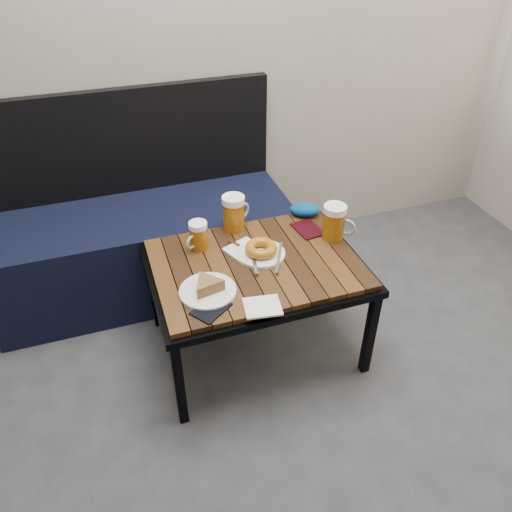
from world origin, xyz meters
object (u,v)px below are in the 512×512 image
object	(u,v)px
passport_navy	(211,309)
bench	(143,241)
beer_mug_left	(198,236)
beer_mug_centre	(234,212)
passport_burgundy	(308,229)
knit_pouch	(305,210)
cafe_table	(256,270)
plate_bagel	(261,251)
beer_mug_right	(335,222)
plate_pie	(208,288)

from	to	relation	value
passport_navy	bench	bearing A→B (deg)	155.28
bench	beer_mug_left	bearing A→B (deg)	-65.45
beer_mug_left	beer_mug_centre	world-z (taller)	beer_mug_centre
passport_burgundy	knit_pouch	distance (m)	0.12
cafe_table	plate_bagel	world-z (taller)	plate_bagel
passport_navy	knit_pouch	xyz separation A→B (m)	(0.56, 0.47, 0.03)
cafe_table	passport_burgundy	size ratio (longest dim) A/B	6.03
beer_mug_left	passport_navy	size ratio (longest dim) A/B	0.92
beer_mug_right	plate_bagel	world-z (taller)	beer_mug_right
plate_bagel	passport_burgundy	bearing A→B (deg)	23.50
beer_mug_left	passport_burgundy	size ratio (longest dim) A/B	0.86
passport_navy	passport_burgundy	size ratio (longest dim) A/B	0.93
cafe_table	beer_mug_left	distance (m)	0.27
beer_mug_right	plate_pie	xyz separation A→B (m)	(-0.59, -0.18, -0.05)
passport_navy	passport_burgundy	world-z (taller)	same
beer_mug_right	beer_mug_left	bearing A→B (deg)	-153.10
beer_mug_centre	passport_burgundy	size ratio (longest dim) A/B	1.11
beer_mug_left	bench	bearing A→B (deg)	-98.63
beer_mug_left	passport_burgundy	xyz separation A→B (m)	(0.47, -0.02, -0.06)
plate_pie	plate_bagel	xyz separation A→B (m)	(0.26, 0.16, -0.00)
cafe_table	beer_mug_centre	world-z (taller)	beer_mug_centre
beer_mug_centre	knit_pouch	bearing A→B (deg)	-28.77
beer_mug_centre	passport_navy	xyz separation A→B (m)	(-0.23, -0.47, -0.07)
cafe_table	beer_mug_centre	size ratio (longest dim) A/B	5.44
bench	beer_mug_left	distance (m)	0.53
beer_mug_centre	passport_navy	bearing A→B (deg)	-144.32
cafe_table	beer_mug_right	world-z (taller)	beer_mug_right
bench	beer_mug_left	world-z (taller)	bench
beer_mug_left	knit_pouch	bearing A→B (deg)	157.35
passport_burgundy	passport_navy	bearing A→B (deg)	-152.93
beer_mug_left	plate_bagel	size ratio (longest dim) A/B	0.49
passport_navy	knit_pouch	distance (m)	0.73
beer_mug_left	beer_mug_centre	distance (m)	0.21
cafe_table	beer_mug_left	world-z (taller)	beer_mug_left
beer_mug_left	plate_pie	size ratio (longest dim) A/B	0.57
bench	passport_navy	xyz separation A→B (m)	(0.14, -0.80, 0.20)
bench	passport_burgundy	size ratio (longest dim) A/B	10.04
beer_mug_left	passport_navy	world-z (taller)	beer_mug_left
passport_burgundy	knit_pouch	bearing A→B (deg)	66.51
passport_navy	passport_burgundy	xyz separation A→B (m)	(0.52, 0.36, 0.00)
plate_bagel	passport_navy	bearing A→B (deg)	-137.69
bench	beer_mug_centre	xyz separation A→B (m)	(0.37, -0.33, 0.28)
bench	beer_mug_centre	size ratio (longest dim) A/B	9.06
bench	cafe_table	bearing A→B (deg)	-56.94
knit_pouch	plate_bagel	bearing A→B (deg)	-141.75
cafe_table	plate_bagel	distance (m)	0.08
cafe_table	beer_mug_left	bearing A→B (deg)	138.89
beer_mug_right	plate_pie	size ratio (longest dim) A/B	0.73
beer_mug_left	knit_pouch	size ratio (longest dim) A/B	0.90
plate_bagel	beer_mug_centre	bearing A→B (deg)	100.80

